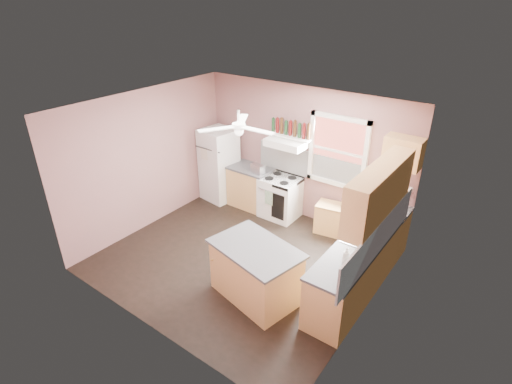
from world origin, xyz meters
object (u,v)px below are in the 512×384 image
Objects in this scene: stove at (280,197)px; cart at (332,219)px; toaster at (258,169)px; refrigerator at (219,165)px; island at (256,273)px.

cart is at bearing 2.62° from stove.
cart is (1.65, 0.17, -0.69)m from toaster.
stove is at bearing 172.97° from cart.
toaster is 1.80m from cart.
refrigerator is 1.60m from stove.
refrigerator is at bearing 152.34° from island.
toaster is 2.72m from island.
stove is 1.17m from cart.
stove is (0.49, 0.11, -0.56)m from toaster.
stove is 1.44× the size of cart.
stove reaches higher than cart.
cart is (1.16, 0.06, -0.13)m from stove.
stove is 2.51m from island.
refrigerator is 2.70× the size of cart.
island is at bearing -45.31° from toaster.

